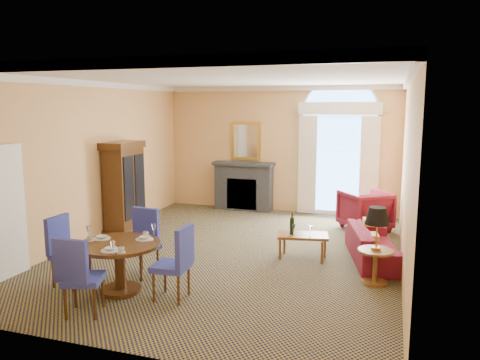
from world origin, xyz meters
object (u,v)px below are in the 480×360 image
(sofa, at_px, (375,245))
(side_table, at_px, (377,235))
(coffee_table, at_px, (302,235))
(armchair, at_px, (365,210))
(armoire, at_px, (124,188))
(dining_table, at_px, (120,256))

(sofa, xyz_separation_m, side_table, (0.05, -1.14, 0.48))
(coffee_table, distance_m, side_table, 1.57)
(sofa, bearing_deg, armchair, -5.26)
(sofa, xyz_separation_m, coffee_table, (-1.25, -0.31, 0.14))
(armoire, distance_m, sofa, 5.32)
(dining_table, relative_size, coffee_table, 1.23)
(armoire, distance_m, dining_table, 3.50)
(armchair, distance_m, side_table, 3.27)
(armoire, relative_size, sofa, 0.99)
(armoire, distance_m, side_table, 5.52)
(armchair, height_order, side_table, side_table)
(dining_table, xyz_separation_m, coffee_table, (2.24, 2.33, -0.12))
(armoire, bearing_deg, armchair, 19.45)
(armoire, height_order, dining_table, armoire)
(armoire, xyz_separation_m, coffee_table, (4.02, -0.66, -0.52))
(armchair, bearing_deg, armoire, -17.19)
(armoire, xyz_separation_m, armchair, (4.97, 1.75, -0.51))
(coffee_table, relative_size, side_table, 0.82)
(sofa, height_order, armchair, armchair)
(armoire, bearing_deg, coffee_table, -9.25)
(armoire, bearing_deg, dining_table, -59.24)
(armoire, relative_size, dining_table, 1.65)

